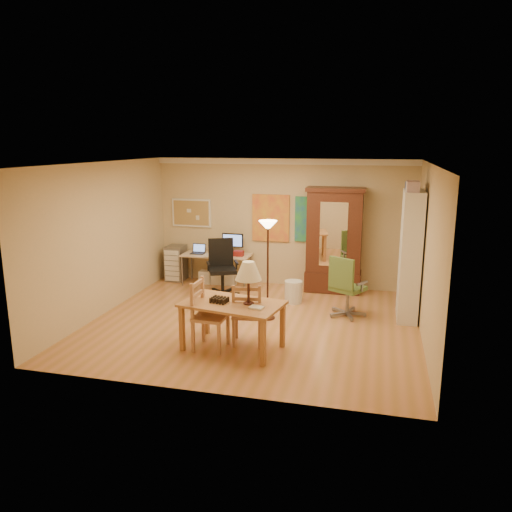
% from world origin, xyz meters
% --- Properties ---
extents(floor, '(5.50, 5.50, 0.00)m').
position_xyz_m(floor, '(0.00, 0.00, 0.00)').
color(floor, '#B0773E').
rests_on(floor, ground).
extents(crown_molding, '(5.50, 0.08, 0.12)m').
position_xyz_m(crown_molding, '(0.00, 2.46, 2.64)').
color(crown_molding, white).
rests_on(crown_molding, floor).
extents(corkboard, '(0.90, 0.04, 0.62)m').
position_xyz_m(corkboard, '(-2.05, 2.47, 1.50)').
color(corkboard, '#AB8950').
rests_on(corkboard, floor).
extents(art_panel_left, '(0.80, 0.04, 1.00)m').
position_xyz_m(art_panel_left, '(-0.25, 2.47, 1.45)').
color(art_panel_left, yellow).
rests_on(art_panel_left, floor).
extents(art_panel_right, '(0.75, 0.04, 0.95)m').
position_xyz_m(art_panel_right, '(0.65, 2.47, 1.45)').
color(art_panel_right, teal).
rests_on(art_panel_right, floor).
extents(dining_table, '(1.58, 1.11, 1.36)m').
position_xyz_m(dining_table, '(0.05, -1.12, 0.86)').
color(dining_table, olive).
rests_on(dining_table, floor).
extents(ladder_chair_back, '(0.52, 0.50, 0.98)m').
position_xyz_m(ladder_chair_back, '(0.14, -0.90, 0.46)').
color(ladder_chair_back, '#A8734C').
rests_on(ladder_chair_back, floor).
extents(ladder_chair_left, '(0.48, 0.50, 1.06)m').
position_xyz_m(ladder_chair_left, '(-0.39, -1.20, 0.49)').
color(ladder_chair_left, '#A8734C').
rests_on(ladder_chair_left, floor).
extents(torchiere_lamp, '(0.32, 0.32, 1.74)m').
position_xyz_m(torchiere_lamp, '(0.18, 0.29, 1.39)').
color(torchiere_lamp, '#381D16').
rests_on(torchiere_lamp, floor).
extents(computer_desk, '(1.48, 0.65, 1.12)m').
position_xyz_m(computer_desk, '(-1.34, 2.15, 0.41)').
color(computer_desk, tan).
rests_on(computer_desk, floor).
extents(office_chair_black, '(0.70, 0.70, 1.13)m').
position_xyz_m(office_chair_black, '(-1.01, 1.42, 0.30)').
color(office_chair_black, black).
rests_on(office_chair_black, floor).
extents(office_chair_green, '(0.68, 0.68, 1.10)m').
position_xyz_m(office_chair_green, '(1.51, 0.73, 0.29)').
color(office_chair_green, slate).
rests_on(office_chair_green, floor).
extents(drawer_cart, '(0.39, 0.47, 0.78)m').
position_xyz_m(drawer_cart, '(-2.37, 2.24, 0.39)').
color(drawer_cart, slate).
rests_on(drawer_cart, floor).
extents(armoire, '(1.17, 0.55, 2.15)m').
position_xyz_m(armoire, '(1.13, 2.24, 0.94)').
color(armoire, '#36180E').
rests_on(armoire, floor).
extents(bookshelf, '(0.34, 0.90, 2.24)m').
position_xyz_m(bookshelf, '(2.55, 0.93, 1.11)').
color(bookshelf, white).
rests_on(bookshelf, floor).
extents(wastebin, '(0.34, 0.34, 0.43)m').
position_xyz_m(wastebin, '(0.47, 1.28, 0.21)').
color(wastebin, silver).
rests_on(wastebin, floor).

